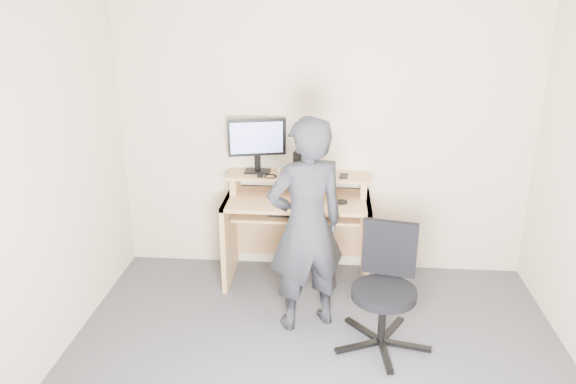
# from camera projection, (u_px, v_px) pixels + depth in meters

# --- Properties ---
(back_wall) EXTENTS (3.50, 0.02, 2.50)m
(back_wall) POSITION_uv_depth(u_px,v_px,m) (324.00, 131.00, 4.71)
(back_wall) COLOR #C3B79B
(back_wall) RESTS_ON ground
(desk) EXTENTS (1.20, 0.60, 0.91)m
(desk) POSITION_uv_depth(u_px,v_px,m) (298.00, 217.00, 4.76)
(desk) COLOR tan
(desk) RESTS_ON ground
(monitor) EXTENTS (0.48, 0.15, 0.46)m
(monitor) POSITION_uv_depth(u_px,v_px,m) (257.00, 141.00, 4.66)
(monitor) COLOR black
(monitor) RESTS_ON desk
(external_drive) EXTENTS (0.09, 0.14, 0.20)m
(external_drive) POSITION_uv_depth(u_px,v_px,m) (299.00, 162.00, 4.68)
(external_drive) COLOR black
(external_drive) RESTS_ON desk
(travel_mug) EXTENTS (0.10, 0.10, 0.20)m
(travel_mug) POSITION_uv_depth(u_px,v_px,m) (303.00, 163.00, 4.66)
(travel_mug) COLOR #B9B8BD
(travel_mug) RESTS_ON desk
(smartphone) EXTENTS (0.08, 0.14, 0.01)m
(smartphone) POSITION_uv_depth(u_px,v_px,m) (344.00, 176.00, 4.65)
(smartphone) COLOR black
(smartphone) RESTS_ON desk
(charger) EXTENTS (0.05, 0.04, 0.03)m
(charger) POSITION_uv_depth(u_px,v_px,m) (260.00, 175.00, 4.63)
(charger) COLOR black
(charger) RESTS_ON desk
(headphones) EXTENTS (0.18, 0.18, 0.06)m
(headphones) POSITION_uv_depth(u_px,v_px,m) (287.00, 170.00, 4.79)
(headphones) COLOR silver
(headphones) RESTS_ON desk
(keyboard) EXTENTS (0.46, 0.19, 0.03)m
(keyboard) POSITION_uv_depth(u_px,v_px,m) (297.00, 212.00, 4.56)
(keyboard) COLOR black
(keyboard) RESTS_ON desk
(mouse) EXTENTS (0.10, 0.07, 0.04)m
(mouse) POSITION_uv_depth(u_px,v_px,m) (342.00, 202.00, 4.49)
(mouse) COLOR black
(mouse) RESTS_ON desk
(office_chair) EXTENTS (0.68, 0.66, 0.85)m
(office_chair) POSITION_uv_depth(u_px,v_px,m) (386.00, 283.00, 3.87)
(office_chair) COLOR black
(office_chair) RESTS_ON ground
(person) EXTENTS (0.69, 0.59, 1.59)m
(person) POSITION_uv_depth(u_px,v_px,m) (306.00, 226.00, 3.97)
(person) COLOR black
(person) RESTS_ON ground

